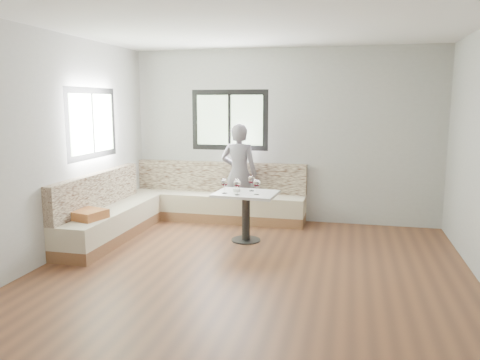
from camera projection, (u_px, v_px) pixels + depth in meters
name	position (u px, v px, depth m)	size (l,w,h in m)	color
room	(246.00, 150.00, 5.29)	(5.01, 5.01, 2.81)	brown
banquette	(173.00, 207.00, 7.30)	(2.90, 2.80, 0.95)	#8A5E3E
table	(246.00, 205.00, 6.56)	(0.89, 0.72, 0.70)	black
person	(239.00, 174.00, 7.51)	(0.59, 0.39, 1.62)	slate
olive_ramekin	(237.00, 190.00, 6.61)	(0.11, 0.11, 0.04)	white
wine_glass_a	(224.00, 183.00, 6.43)	(0.10, 0.10, 0.22)	white
wine_glass_b	(237.00, 184.00, 6.35)	(0.10, 0.10, 0.22)	white
wine_glass_c	(257.00, 184.00, 6.36)	(0.10, 0.10, 0.22)	white
wine_glass_d	(252.00, 180.00, 6.62)	(0.10, 0.10, 0.22)	white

